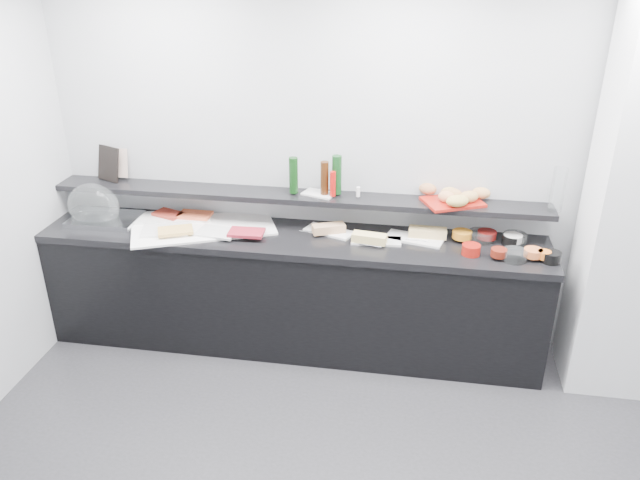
% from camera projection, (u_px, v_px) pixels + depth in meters
% --- Properties ---
extents(back_wall, '(5.00, 0.02, 2.70)m').
position_uv_depth(back_wall, '(395.00, 167.00, 4.40)').
color(back_wall, '#ACAFB3').
rests_on(back_wall, ground).
extents(column, '(0.50, 0.50, 2.70)m').
position_uv_depth(column, '(635.00, 197.00, 3.87)').
color(column, white).
rests_on(column, ground).
extents(buffet_cabinet, '(3.60, 0.60, 0.85)m').
position_uv_depth(buffet_cabinet, '(292.00, 293.00, 4.63)').
color(buffet_cabinet, black).
rests_on(buffet_cabinet, ground).
extents(counter_top, '(3.62, 0.62, 0.05)m').
position_uv_depth(counter_top, '(291.00, 239.00, 4.44)').
color(counter_top, black).
rests_on(counter_top, buffet_cabinet).
extents(wall_shelf, '(3.60, 0.25, 0.04)m').
position_uv_depth(wall_shelf, '(295.00, 197.00, 4.49)').
color(wall_shelf, black).
rests_on(wall_shelf, back_wall).
extents(cloche_base, '(0.51, 0.35, 0.04)m').
position_uv_depth(cloche_base, '(105.00, 219.00, 4.64)').
color(cloche_base, silver).
rests_on(cloche_base, counter_top).
extents(cloche_dome, '(0.40, 0.26, 0.34)m').
position_uv_depth(cloche_dome, '(94.00, 206.00, 4.61)').
color(cloche_dome, white).
rests_on(cloche_dome, cloche_base).
extents(linen_runner, '(1.12, 0.84, 0.01)m').
position_uv_depth(linen_runner, '(204.00, 228.00, 4.53)').
color(linen_runner, white).
rests_on(linen_runner, counter_top).
extents(platter_meat_a, '(0.38, 0.31, 0.01)m').
position_uv_depth(platter_meat_a, '(149.00, 218.00, 4.66)').
color(platter_meat_a, white).
rests_on(platter_meat_a, linen_runner).
extents(food_meat_a, '(0.25, 0.20, 0.02)m').
position_uv_depth(food_meat_a, '(168.00, 214.00, 4.68)').
color(food_meat_a, maroon).
rests_on(food_meat_a, platter_meat_a).
extents(platter_salmon, '(0.33, 0.26, 0.01)m').
position_uv_depth(platter_salmon, '(192.00, 217.00, 4.68)').
color(platter_salmon, white).
rests_on(platter_salmon, linen_runner).
extents(food_salmon, '(0.24, 0.16, 0.02)m').
position_uv_depth(food_salmon, '(195.00, 215.00, 4.67)').
color(food_salmon, '#F95F33').
rests_on(food_salmon, platter_salmon).
extents(platter_cheese, '(0.38, 0.30, 0.01)m').
position_uv_depth(platter_cheese, '(166.00, 230.00, 4.46)').
color(platter_cheese, white).
rests_on(platter_cheese, linen_runner).
extents(food_cheese, '(0.28, 0.24, 0.02)m').
position_uv_depth(food_cheese, '(175.00, 231.00, 4.41)').
color(food_cheese, '#DAAB54').
rests_on(food_cheese, platter_cheese).
extents(platter_meat_b, '(0.31, 0.23, 0.01)m').
position_uv_depth(platter_meat_b, '(217.00, 232.00, 4.42)').
color(platter_meat_b, white).
rests_on(platter_meat_b, linen_runner).
extents(food_meat_b, '(0.25, 0.17, 0.02)m').
position_uv_depth(food_meat_b, '(246.00, 233.00, 4.38)').
color(food_meat_b, maroon).
rests_on(food_meat_b, platter_meat_b).
extents(sandwich_plate_left, '(0.38, 0.27, 0.01)m').
position_uv_depth(sandwich_plate_left, '(329.00, 231.00, 4.48)').
color(sandwich_plate_left, white).
rests_on(sandwich_plate_left, counter_top).
extents(sandwich_food_left, '(0.25, 0.17, 0.06)m').
position_uv_depth(sandwich_food_left, '(329.00, 228.00, 4.43)').
color(sandwich_food_left, tan).
rests_on(sandwich_food_left, sandwich_plate_left).
extents(tongs_left, '(0.16, 0.01, 0.01)m').
position_uv_depth(tongs_left, '(311.00, 232.00, 4.44)').
color(tongs_left, '#B7B9BE').
rests_on(tongs_left, sandwich_plate_left).
extents(sandwich_plate_mid, '(0.35, 0.17, 0.01)m').
position_uv_depth(sandwich_plate_mid, '(376.00, 241.00, 4.33)').
color(sandwich_plate_mid, white).
rests_on(sandwich_plate_mid, counter_top).
extents(sandwich_food_mid, '(0.25, 0.12, 0.06)m').
position_uv_depth(sandwich_food_mid, '(369.00, 238.00, 4.28)').
color(sandwich_food_mid, '#E2CA76').
rests_on(sandwich_food_mid, sandwich_plate_mid).
extents(tongs_mid, '(0.16, 0.04, 0.01)m').
position_uv_depth(tongs_mid, '(370.00, 245.00, 4.24)').
color(tongs_mid, '#AEB1B5').
rests_on(tongs_mid, sandwich_plate_mid).
extents(sandwich_plate_right, '(0.43, 0.26, 0.01)m').
position_uv_depth(sandwich_plate_right, '(414.00, 239.00, 4.36)').
color(sandwich_plate_right, white).
rests_on(sandwich_plate_right, counter_top).
extents(sandwich_food_right, '(0.26, 0.11, 0.06)m').
position_uv_depth(sandwich_food_right, '(428.00, 232.00, 4.37)').
color(sandwich_food_right, '#E0BE75').
rests_on(sandwich_food_right, sandwich_plate_right).
extents(tongs_right, '(0.16, 0.02, 0.01)m').
position_uv_depth(tongs_right, '(418.00, 240.00, 4.31)').
color(tongs_right, '#AEB1B5').
rests_on(tongs_right, sandwich_plate_right).
extents(bowl_glass_fruit, '(0.22, 0.22, 0.07)m').
position_uv_depth(bowl_glass_fruit, '(480.00, 236.00, 4.33)').
color(bowl_glass_fruit, white).
rests_on(bowl_glass_fruit, counter_top).
extents(fill_glass_fruit, '(0.15, 0.15, 0.05)m').
position_uv_depth(fill_glass_fruit, '(462.00, 234.00, 4.33)').
color(fill_glass_fruit, orange).
rests_on(fill_glass_fruit, bowl_glass_fruit).
extents(bowl_black_jam, '(0.17, 0.17, 0.07)m').
position_uv_depth(bowl_black_jam, '(511.00, 240.00, 4.28)').
color(bowl_black_jam, black).
rests_on(bowl_black_jam, counter_top).
extents(fill_black_jam, '(0.16, 0.16, 0.05)m').
position_uv_depth(fill_black_jam, '(487.00, 234.00, 4.33)').
color(fill_black_jam, '#5D0F0D').
rests_on(fill_black_jam, bowl_black_jam).
extents(bowl_glass_cream, '(0.18, 0.18, 0.07)m').
position_uv_depth(bowl_glass_cream, '(515.00, 239.00, 4.30)').
color(bowl_glass_cream, silver).
rests_on(bowl_glass_cream, counter_top).
extents(fill_glass_cream, '(0.15, 0.15, 0.05)m').
position_uv_depth(fill_glass_cream, '(513.00, 238.00, 4.28)').
color(fill_glass_cream, white).
rests_on(fill_glass_cream, bowl_glass_cream).
extents(bowl_red_jam, '(0.13, 0.13, 0.07)m').
position_uv_depth(bowl_red_jam, '(471.00, 250.00, 4.14)').
color(bowl_red_jam, '#9B160E').
rests_on(bowl_red_jam, counter_top).
extents(fill_red_jam, '(0.12, 0.12, 0.05)m').
position_uv_depth(fill_red_jam, '(499.00, 253.00, 4.08)').
color(fill_red_jam, '#60190D').
rests_on(fill_red_jam, bowl_red_jam).
extents(bowl_glass_salmon, '(0.21, 0.21, 0.07)m').
position_uv_depth(bowl_glass_salmon, '(515.00, 255.00, 4.07)').
color(bowl_glass_salmon, silver).
rests_on(bowl_glass_salmon, counter_top).
extents(fill_glass_salmon, '(0.16, 0.16, 0.05)m').
position_uv_depth(fill_glass_salmon, '(533.00, 253.00, 4.07)').
color(fill_glass_salmon, orange).
rests_on(fill_glass_salmon, bowl_glass_salmon).
extents(bowl_black_fruit, '(0.14, 0.14, 0.07)m').
position_uv_depth(bowl_black_fruit, '(551.00, 257.00, 4.04)').
color(bowl_black_fruit, black).
rests_on(bowl_black_fruit, counter_top).
extents(fill_black_fruit, '(0.09, 0.09, 0.05)m').
position_uv_depth(fill_black_fruit, '(544.00, 255.00, 4.05)').
color(fill_black_fruit, orange).
rests_on(fill_black_fruit, bowl_black_fruit).
extents(framed_print, '(0.22, 0.15, 0.26)m').
position_uv_depth(framed_print, '(108.00, 164.00, 4.69)').
color(framed_print, black).
rests_on(framed_print, wall_shelf).
extents(print_art, '(0.20, 0.05, 0.22)m').
position_uv_depth(print_art, '(115.00, 163.00, 4.71)').
color(print_art, '#C89E90').
rests_on(print_art, framed_print).
extents(condiment_tray, '(0.26, 0.21, 0.01)m').
position_uv_depth(condiment_tray, '(319.00, 194.00, 4.47)').
color(condiment_tray, white).
rests_on(condiment_tray, wall_shelf).
extents(bottle_green_a, '(0.06, 0.06, 0.26)m').
position_uv_depth(bottle_green_a, '(294.00, 175.00, 4.42)').
color(bottle_green_a, '#0E3410').
rests_on(bottle_green_a, condiment_tray).
extents(bottle_brown, '(0.07, 0.07, 0.24)m').
position_uv_depth(bottle_brown, '(325.00, 178.00, 4.39)').
color(bottle_brown, '#3A1C0A').
rests_on(bottle_brown, condiment_tray).
extents(bottle_green_b, '(0.09, 0.09, 0.28)m').
position_uv_depth(bottle_green_b, '(337.00, 175.00, 4.40)').
color(bottle_green_b, '#103A15').
rests_on(bottle_green_b, condiment_tray).
extents(bottle_hot, '(0.05, 0.05, 0.18)m').
position_uv_depth(bottle_hot, '(333.00, 184.00, 4.37)').
color(bottle_hot, '#B7110D').
rests_on(bottle_hot, condiment_tray).
extents(shaker_salt, '(0.04, 0.04, 0.07)m').
position_uv_depth(shaker_salt, '(335.00, 188.00, 4.46)').
color(shaker_salt, silver).
rests_on(shaker_salt, condiment_tray).
extents(shaker_pepper, '(0.03, 0.03, 0.07)m').
position_uv_depth(shaker_pepper, '(358.00, 192.00, 4.39)').
color(shaker_pepper, white).
rests_on(shaker_pepper, condiment_tray).
extents(bread_tray, '(0.47, 0.41, 0.02)m').
position_uv_depth(bread_tray, '(453.00, 202.00, 4.31)').
color(bread_tray, '#A21A11').
rests_on(bread_tray, wall_shelf).
extents(bread_roll_nw, '(0.14, 0.11, 0.08)m').
position_uv_depth(bread_roll_nw, '(428.00, 189.00, 4.40)').
color(bread_roll_nw, '#AF6F43').
rests_on(bread_roll_nw, bread_tray).
extents(bread_roll_ne, '(0.14, 0.10, 0.08)m').
position_uv_depth(bread_roll_ne, '(481.00, 193.00, 4.32)').
color(bread_roll_ne, tan).
rests_on(bread_roll_ne, bread_tray).
extents(bread_roll_sw, '(0.14, 0.11, 0.08)m').
position_uv_depth(bread_roll_sw, '(447.00, 197.00, 4.26)').
color(bread_roll_sw, '#D28450').
rests_on(bread_roll_sw, bread_tray).
extents(bread_roll_s, '(0.18, 0.15, 0.08)m').
position_uv_depth(bread_roll_s, '(457.00, 201.00, 4.19)').
color(bread_roll_s, tan).
rests_on(bread_roll_s, bread_tray).
extents(bread_roll_se, '(0.16, 0.13, 0.08)m').
position_uv_depth(bread_roll_se, '(469.00, 197.00, 4.26)').
color(bread_roll_se, tan).
rests_on(bread_roll_se, bread_tray).
extents(bread_roll_midw, '(0.12, 0.08, 0.08)m').
position_uv_depth(bread_roll_midw, '(450.00, 193.00, 4.33)').
color(bread_roll_midw, gold).
rests_on(bread_roll_midw, bread_tray).
extents(bread_roll_mide, '(0.15, 0.10, 0.08)m').
position_uv_depth(bread_roll_mide, '(451.00, 194.00, 4.31)').
color(bread_roll_mide, '#B77F46').
rests_on(bread_roll_mide, bread_tray).
extents(carafe, '(0.12, 0.12, 0.30)m').
position_uv_depth(carafe, '(558.00, 190.00, 4.13)').
color(carafe, silver).
rests_on(carafe, wall_shelf).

